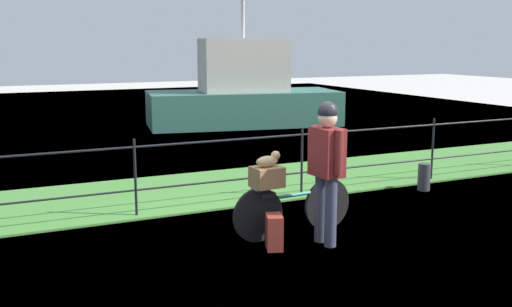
{
  "coord_description": "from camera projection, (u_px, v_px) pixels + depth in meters",
  "views": [
    {
      "loc": [
        -3.15,
        -5.74,
        2.32
      ],
      "look_at": [
        0.13,
        1.18,
        0.9
      ],
      "focal_mm": 41.62,
      "sensor_mm": 36.0,
      "label": 1
    }
  ],
  "objects": [
    {
      "name": "bicycle_main",
      "position": [
        292.0,
        208.0,
        7.23
      ],
      "size": [
        1.66,
        0.2,
        0.66
      ],
      "color": "black",
      "rests_on": "ground"
    },
    {
      "name": "wooden_crate",
      "position": [
        267.0,
        177.0,
        6.98
      ],
      "size": [
        0.37,
        0.31,
        0.24
      ],
      "primitive_type": "cube",
      "rotation": [
        0.0,
        0.0,
        0.07
      ],
      "color": "olive",
      "rests_on": "bicycle_main"
    },
    {
      "name": "backpack_on_paving",
      "position": [
        274.0,
        232.0,
        6.78
      ],
      "size": [
        0.27,
        0.32,
        0.4
      ],
      "primitive_type": "cube",
      "rotation": [
        0.0,
        0.0,
        4.36
      ],
      "color": "maroon",
      "rests_on": "ground"
    },
    {
      "name": "grass_strip",
      "position": [
        200.0,
        190.0,
        9.51
      ],
      "size": [
        27.0,
        2.4,
        0.03
      ],
      "primitive_type": "cube",
      "color": "#478438",
      "rests_on": "ground"
    },
    {
      "name": "mooring_bollard",
      "position": [
        424.0,
        177.0,
        9.5
      ],
      "size": [
        0.2,
        0.2,
        0.44
      ],
      "primitive_type": "cylinder",
      "color": "#38383D",
      "rests_on": "ground"
    },
    {
      "name": "cyclist_person",
      "position": [
        327.0,
        160.0,
        6.81
      ],
      "size": [
        0.29,
        0.54,
        1.68
      ],
      "color": "#383D51",
      "rests_on": "ground"
    },
    {
      "name": "iron_fence",
      "position": [
        224.0,
        163.0,
        8.49
      ],
      "size": [
        18.04,
        0.04,
        1.07
      ],
      "color": "black",
      "rests_on": "ground"
    },
    {
      "name": "harbor_water",
      "position": [
        109.0,
        133.0,
        15.71
      ],
      "size": [
        30.0,
        30.0,
        0.0
      ],
      "primitive_type": "plane",
      "color": "slate",
      "rests_on": "ground"
    },
    {
      "name": "terrier_dog",
      "position": [
        269.0,
        160.0,
        6.95
      ],
      "size": [
        0.32,
        0.16,
        0.18
      ],
      "color": "tan",
      "rests_on": "wooden_crate"
    },
    {
      "name": "ground_plane",
      "position": [
        289.0,
        248.0,
        6.85
      ],
      "size": [
        60.0,
        60.0,
        0.0
      ],
      "primitive_type": "plane",
      "color": "beige"
    },
    {
      "name": "moored_boat_near",
      "position": [
        243.0,
        94.0,
        17.03
      ],
      "size": [
        5.71,
        3.14,
        4.07
      ],
      "color": "#336656",
      "rests_on": "ground"
    }
  ]
}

